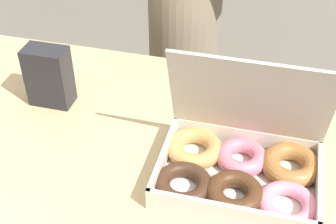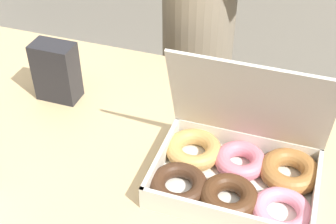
{
  "view_description": "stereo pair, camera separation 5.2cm",
  "coord_description": "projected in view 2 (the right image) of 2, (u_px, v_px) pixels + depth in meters",
  "views": [
    {
      "loc": [
        0.37,
        -0.7,
        1.38
      ],
      "look_at": [
        0.19,
        -0.01,
        0.82
      ],
      "focal_mm": 50.0,
      "sensor_mm": 36.0,
      "label": 1
    },
    {
      "loc": [
        0.42,
        -0.68,
        1.38
      ],
      "look_at": [
        0.19,
        -0.01,
        0.82
      ],
      "focal_mm": 50.0,
      "sensor_mm": 36.0,
      "label": 2
    }
  ],
  "objects": [
    {
      "name": "napkin_holder",
      "position": [
        56.0,
        72.0,
        1.06
      ],
      "size": [
        0.1,
        0.06,
        0.14
      ],
      "color": "#232328",
      "rests_on": "table"
    },
    {
      "name": "donut_box",
      "position": [
        237.0,
        169.0,
        0.87
      ],
      "size": [
        0.32,
        0.23,
        0.25
      ],
      "color": "silver",
      "rests_on": "table"
    }
  ]
}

